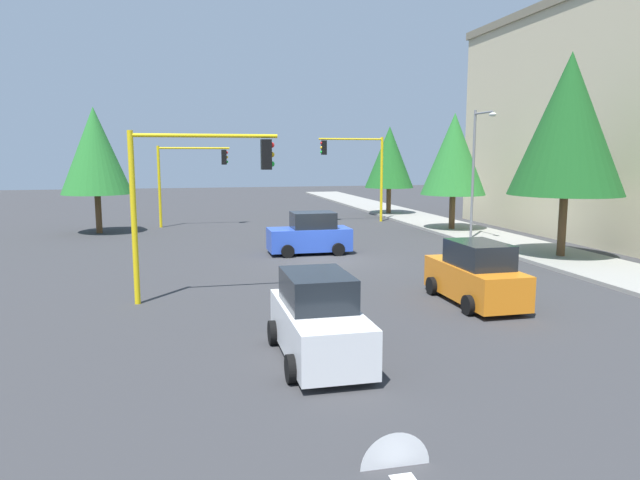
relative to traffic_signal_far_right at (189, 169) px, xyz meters
The scene contains 15 objects.
ground_plane 15.54m from the traffic_signal_far_right, 21.89° to the left, with size 120.00×120.00×0.00m, color #353538.
sidewalk_kerb 18.82m from the traffic_signal_far_right, 60.83° to the left, with size 80.00×4.00×0.15m, color gray.
lane_arrow_near 25.92m from the traffic_signal_far_right, ahead, with size 2.40×1.10×1.10m.
apartment_block 26.40m from the traffic_signal_far_right, 66.80° to the left, with size 21.88×9.30×13.18m.
traffic_signal_far_right is the anchor object (origin of this frame).
traffic_signal_far_left 11.36m from the traffic_signal_far_right, 90.00° to the left, with size 0.36×4.59×5.87m.
traffic_signal_near_right 20.00m from the traffic_signal_far_right, ahead, with size 0.36×4.59×5.39m.
street_lamp_curbside 18.11m from the traffic_signal_far_right, 54.98° to the left, with size 2.15×0.28×7.00m.
tree_roadside_near 22.83m from the traffic_signal_far_right, 45.22° to the left, with size 4.94×4.94×9.07m.
tree_opposite_side 5.85m from the traffic_signal_far_right, 69.59° to the right, with size 4.08×4.08×7.44m.
tree_roadside_far 15.66m from the traffic_signal_far_right, 104.81° to the left, with size 3.74×3.74×6.82m.
tree_roadside_mid 16.77m from the traffic_signal_far_right, 68.99° to the left, with size 3.92×3.92×7.15m.
car_blue 13.46m from the traffic_signal_far_right, 24.28° to the left, with size 2.09×3.85×1.98m.
car_orange 24.07m from the traffic_signal_far_right, 20.88° to the left, with size 4.18×1.92×1.98m.
car_white 26.39m from the traffic_signal_far_right, ahead, with size 4.07×1.96×1.98m.
Camera 1 is at (24.67, -5.95, 4.65)m, focal length 32.60 mm.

